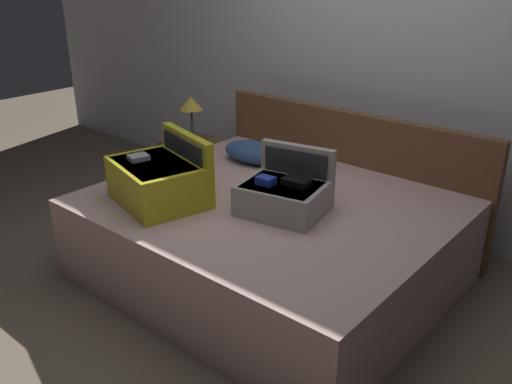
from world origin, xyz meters
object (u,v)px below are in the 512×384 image
hard_case_large (159,179)px  table_lamp (191,105)px  bed (269,240)px  hard_case_medium (285,193)px  nightstand (194,169)px  pillow_near_headboard (254,152)px

hard_case_large → table_lamp: bearing=143.5°
bed → table_lamp: table_lamp is taller
bed → table_lamp: 1.54m
hard_case_medium → bed: bearing=147.8°
bed → nightstand: size_ratio=4.25×
bed → pillow_near_headboard: (-0.52, 0.46, 0.34)m
pillow_near_headboard → table_lamp: bearing=169.5°
hard_case_large → pillow_near_headboard: size_ratio=1.39×
bed → table_lamp: bearing=155.1°
table_lamp → bed: bearing=-24.9°
bed → hard_case_medium: (0.16, -0.06, 0.38)m
table_lamp → hard_case_large: bearing=-51.9°
hard_case_large → nightstand: size_ratio=1.36×
pillow_near_headboard → table_lamp: size_ratio=1.27×
hard_case_large → table_lamp: size_ratio=1.78×
hard_case_medium → hard_case_large: bearing=-161.7°
pillow_near_headboard → nightstand: 0.88m
bed → pillow_near_headboard: 0.77m
hard_case_medium → nightstand: bearing=144.3°
hard_case_medium → table_lamp: size_ratio=1.43×
hard_case_large → bed: bearing=56.3°
bed → table_lamp: size_ratio=5.56×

